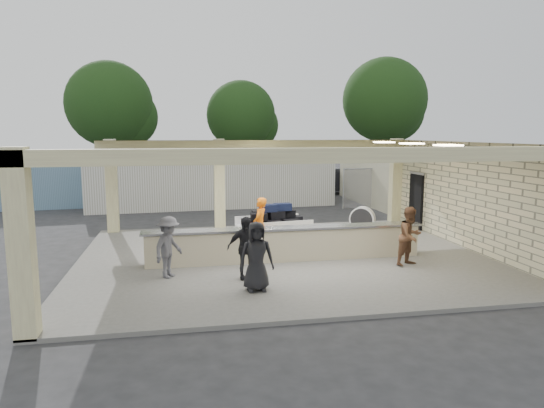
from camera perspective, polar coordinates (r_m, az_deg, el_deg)
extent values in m
plane|color=#28282B|center=(14.75, 1.25, -6.49)|extent=(120.00, 120.00, 0.00)
cube|color=#5F5D58|center=(14.74, 1.25, -6.31)|extent=(12.00, 10.00, 0.10)
cube|color=#C1B681|center=(14.26, 1.30, 7.23)|extent=(12.00, 10.00, 0.02)
cube|color=beige|center=(16.70, 21.86, 0.77)|extent=(0.02, 10.00, 3.50)
cube|color=black|center=(19.49, 16.58, 0.27)|extent=(0.10, 0.95, 2.10)
cube|color=#C1B681|center=(18.93, -1.71, 6.61)|extent=(12.00, 0.50, 0.60)
cube|color=#C1B681|center=(9.57, 7.35, 5.68)|extent=(12.00, 0.30, 0.30)
cube|color=#C1B681|center=(18.97, -18.34, 1.95)|extent=(0.40, 0.40, 3.50)
cube|color=#C1B681|center=(18.86, -6.20, 2.29)|extent=(0.40, 0.40, 3.50)
cube|color=#C1B681|center=(20.78, 14.30, 2.65)|extent=(0.40, 0.40, 3.50)
cube|color=#C1B681|center=(9.78, -27.41, -4.31)|extent=(0.40, 0.40, 3.50)
cube|color=white|center=(18.70, -1.58, 5.61)|extent=(1.30, 0.12, 0.06)
cube|color=#FFEABF|center=(16.86, 13.04, 7.10)|extent=(0.55, 0.55, 0.04)
cube|color=#FFEABF|center=(15.05, 16.11, 6.85)|extent=(0.55, 0.55, 0.04)
cube|color=#FFEABF|center=(13.29, 20.00, 6.51)|extent=(0.55, 0.55, 0.04)
cube|color=#BFB28F|center=(14.14, 1.68, -4.85)|extent=(8.00, 0.50, 0.90)
cube|color=#B7B7BC|center=(14.04, 1.69, -2.86)|extent=(8.20, 0.58, 0.06)
cube|color=white|center=(16.16, 0.15, -2.80)|extent=(2.45, 1.65, 0.11)
cylinder|color=black|center=(15.51, -2.51, -4.68)|extent=(0.15, 0.38, 0.37)
cylinder|color=black|center=(16.46, -3.44, -3.91)|extent=(0.15, 0.38, 0.37)
cylinder|color=black|center=(16.08, 3.83, -4.22)|extent=(0.15, 0.38, 0.37)
cylinder|color=black|center=(17.00, 2.58, -3.51)|extent=(0.15, 0.38, 0.37)
cube|color=white|center=(16.77, -0.57, -1.75)|extent=(2.28, 0.33, 0.28)
cube|color=white|center=(15.48, 0.94, -2.60)|extent=(2.28, 0.33, 0.28)
cube|color=black|center=(15.66, -2.10, -2.52)|extent=(0.57, 0.41, 0.24)
cube|color=black|center=(15.84, 0.14, -2.38)|extent=(0.57, 0.41, 0.24)
cube|color=black|center=(16.05, 2.33, -2.25)|extent=(0.57, 0.41, 0.24)
cube|color=black|center=(16.18, -2.63, -2.16)|extent=(0.57, 0.41, 0.24)
cube|color=black|center=(16.36, -0.45, -2.04)|extent=(0.57, 0.41, 0.24)
cube|color=black|center=(16.56, 1.68, -1.92)|extent=(0.57, 0.41, 0.24)
cube|color=black|center=(15.75, -1.55, -1.53)|extent=(0.57, 0.41, 0.24)
cube|color=black|center=(16.11, 0.46, -1.31)|extent=(0.57, 0.41, 0.24)
cube|color=black|center=(16.43, 1.79, -1.12)|extent=(0.57, 0.41, 0.24)
cube|color=black|center=(16.24, -1.38, -1.23)|extent=(0.57, 0.41, 0.24)
cube|color=black|center=(15.99, -0.47, -0.48)|extent=(0.57, 0.41, 0.24)
cube|color=black|center=(16.25, 1.29, -0.34)|extent=(0.57, 0.41, 0.24)
cube|color=#590F0C|center=(15.55, -2.33, -2.60)|extent=(0.57, 0.41, 0.24)
cube|color=black|center=(16.65, 2.57, -1.86)|extent=(0.57, 0.41, 0.24)
cube|color=black|center=(16.43, -0.24, -1.12)|extent=(0.57, 0.41, 0.24)
cylinder|color=white|center=(18.05, 10.58, -1.74)|extent=(0.92, 0.77, 0.91)
cylinder|color=black|center=(18.05, 10.58, -1.74)|extent=(0.86, 0.75, 0.81)
cube|color=white|center=(18.02, 9.65, -3.05)|extent=(0.06, 0.51, 0.30)
cube|color=white|center=(18.23, 11.44, -2.96)|extent=(0.06, 0.51, 0.30)
imported|color=orange|center=(14.98, -1.42, -2.50)|extent=(0.60, 0.71, 1.72)
imported|color=brown|center=(14.09, 15.96, -3.66)|extent=(0.88, 0.64, 1.65)
imported|color=black|center=(12.33, -3.12, -5.15)|extent=(0.95, 0.37, 1.61)
imported|color=#4F4E53|center=(12.69, -12.08, -4.98)|extent=(0.87, 1.06, 1.59)
imported|color=black|center=(11.40, -1.83, -6.17)|extent=(0.81, 0.34, 1.65)
imported|color=silver|center=(29.02, 14.64, 1.91)|extent=(4.69, 2.60, 1.28)
imported|color=silver|center=(31.47, 14.10, 2.59)|extent=(4.82, 2.19, 1.48)
imported|color=black|center=(30.68, 7.97, 2.70)|extent=(4.86, 2.17, 1.57)
cube|color=white|center=(25.08, -6.92, 2.74)|extent=(12.51, 3.26, 2.68)
cylinder|color=gray|center=(24.44, 8.39, 1.76)|extent=(0.06, 0.06, 2.00)
cylinder|color=gray|center=(25.17, 12.70, 1.83)|extent=(0.06, 0.06, 2.00)
cylinder|color=gray|center=(26.02, 16.75, 1.89)|extent=(0.06, 0.06, 2.00)
cylinder|color=gray|center=(27.00, 20.52, 1.94)|extent=(0.06, 0.06, 2.00)
cylinder|color=gray|center=(28.09, 24.02, 1.98)|extent=(0.06, 0.06, 2.00)
cylinder|color=gray|center=(29.27, 27.25, 2.00)|extent=(0.06, 0.06, 2.00)
cube|color=gray|center=(27.00, 20.52, 1.94)|extent=(12.00, 0.02, 2.00)
cylinder|color=gray|center=(26.91, 20.63, 4.06)|extent=(12.00, 0.05, 0.05)
cylinder|color=#382619|center=(38.31, -18.34, 5.68)|extent=(0.70, 0.70, 4.50)
sphere|color=black|center=(38.33, -18.59, 11.06)|extent=(6.30, 6.30, 6.30)
sphere|color=black|center=(38.75, -16.62, 9.78)|extent=(4.50, 4.50, 4.50)
cylinder|color=#382619|center=(40.29, -3.63, 5.85)|extent=(0.70, 0.70, 4.00)
sphere|color=black|center=(40.27, -3.67, 10.40)|extent=(5.60, 5.60, 5.60)
sphere|color=black|center=(41.01, -2.08, 9.26)|extent=(4.00, 4.00, 4.00)
cylinder|color=#382619|center=(42.49, 12.92, 6.46)|extent=(0.70, 0.70, 5.00)
sphere|color=black|center=(42.56, 13.10, 11.85)|extent=(7.00, 7.00, 7.00)
sphere|color=black|center=(43.55, 14.20, 10.41)|extent=(5.00, 5.00, 5.00)
cube|color=#C0BB98|center=(27.08, 16.77, 3.41)|extent=(6.00, 8.00, 3.20)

